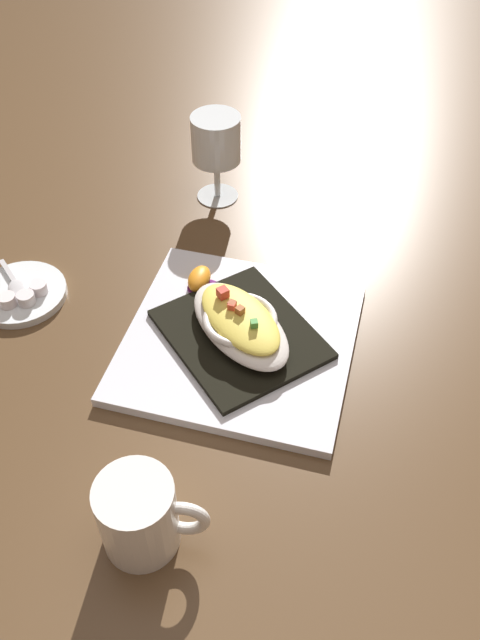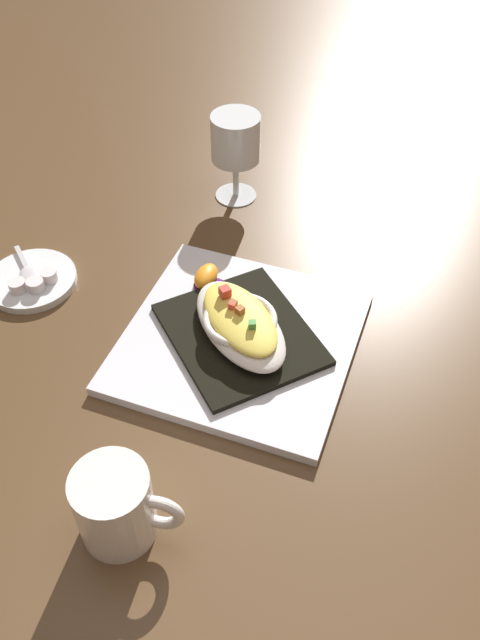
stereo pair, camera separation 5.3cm
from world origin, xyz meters
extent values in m
plane|color=brown|center=(0.00, 0.00, 0.00)|extent=(2.60, 2.60, 0.00)
cube|color=white|center=(0.00, 0.00, 0.01)|extent=(0.30, 0.30, 0.01)
cube|color=black|center=(0.00, 0.00, 0.02)|extent=(0.26, 0.26, 0.01)
ellipsoid|color=silver|center=(0.00, 0.00, 0.04)|extent=(0.19, 0.19, 0.03)
torus|color=silver|center=(0.00, 0.00, 0.05)|extent=(0.13, 0.13, 0.01)
ellipsoid|color=#EAD350|center=(0.00, 0.00, 0.05)|extent=(0.15, 0.15, 0.02)
cube|color=#AA5230|center=(0.01, 0.01, 0.06)|extent=(0.01, 0.01, 0.01)
cube|color=#AB5B2C|center=(0.00, 0.00, 0.06)|extent=(0.01, 0.01, 0.01)
cube|color=#DB4931|center=(0.01, 0.01, 0.06)|extent=(0.01, 0.01, 0.01)
cube|color=#CE3F2E|center=(0.02, 0.03, 0.06)|extent=(0.02, 0.02, 0.01)
cube|color=#4D9C46|center=(-0.02, -0.02, 0.06)|extent=(0.01, 0.01, 0.01)
ellipsoid|color=#581E5D|center=(0.08, 0.07, 0.02)|extent=(0.04, 0.05, 0.01)
ellipsoid|color=orange|center=(0.08, 0.08, 0.03)|extent=(0.05, 0.03, 0.02)
cylinder|color=white|center=(-0.28, 0.04, 0.05)|extent=(0.08, 0.08, 0.09)
torus|color=white|center=(-0.28, -0.01, 0.05)|extent=(0.02, 0.05, 0.05)
cylinder|color=#4C2D14|center=(-0.28, 0.04, 0.03)|extent=(0.07, 0.07, 0.06)
cylinder|color=white|center=(0.31, 0.11, 0.00)|extent=(0.07, 0.07, 0.00)
cylinder|color=white|center=(0.31, 0.11, 0.04)|extent=(0.01, 0.01, 0.07)
cylinder|color=white|center=(0.31, 0.11, 0.11)|extent=(0.08, 0.08, 0.07)
cylinder|color=silver|center=(0.31, 0.11, 0.09)|extent=(0.07, 0.07, 0.04)
cylinder|color=white|center=(0.02, 0.32, 0.01)|extent=(0.13, 0.13, 0.01)
ellipsoid|color=silver|center=(0.02, 0.32, 0.02)|extent=(0.05, 0.05, 0.01)
cube|color=silver|center=(0.05, 0.35, 0.02)|extent=(0.04, 0.05, 0.00)
cylinder|color=white|center=(-0.01, 0.32, 0.02)|extent=(0.02, 0.02, 0.02)
cylinder|color=silver|center=(0.00, 0.30, 0.02)|extent=(0.02, 0.02, 0.02)
cylinder|color=white|center=(0.02, 0.29, 0.02)|extent=(0.02, 0.02, 0.02)
camera|label=1|loc=(-0.57, -0.13, 0.65)|focal=37.31mm
camera|label=2|loc=(-0.55, -0.18, 0.65)|focal=37.31mm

